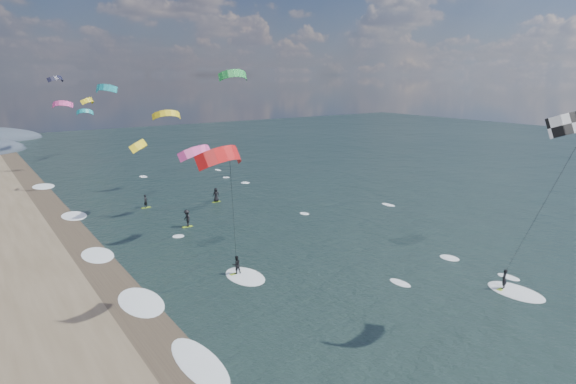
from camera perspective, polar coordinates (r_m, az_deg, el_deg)
ground at (r=29.95m, az=15.57°, el=-17.48°), size 260.00×260.00×0.00m
wet_sand_strip at (r=31.14m, az=-15.30°, el=-16.17°), size 3.00×240.00×0.00m
kitesurfer_near_a at (r=31.75m, az=30.34°, el=2.41°), size 7.40×8.15×14.09m
kitesurfer_near_b at (r=31.90m, az=-6.36°, el=-1.11°), size 6.83×8.46×11.94m
far_kitesurfers at (r=54.64m, az=-11.36°, el=-1.83°), size 9.12×10.61×1.84m
bg_kite_field at (r=73.24m, az=-19.65°, el=9.82°), size 13.60×66.71×8.60m
shoreline_surf at (r=35.48m, az=-16.11°, el=-12.35°), size 2.40×79.40×0.11m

